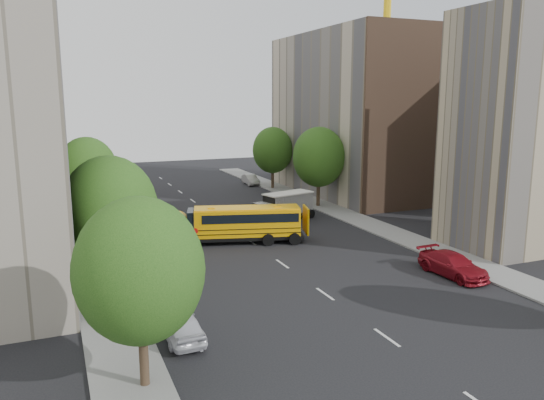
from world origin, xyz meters
TOP-DOWN VIEW (x-y plane):
  - ground at (0.00, 0.00)m, footprint 120.00×120.00m
  - sidewalk_left at (-11.50, 5.00)m, footprint 3.00×80.00m
  - sidewalk_right at (11.50, 5.00)m, footprint 3.00×80.00m
  - lane_markings at (0.00, 10.00)m, footprint 0.15×64.00m
  - building_left_redbrick at (-18.00, 28.00)m, footprint 10.00×15.00m
  - building_right_near at (18.00, -4.50)m, footprint 10.00×7.00m
  - building_right_far at (18.00, 20.00)m, footprint 10.00×22.00m
  - building_right_sidewall at (18.00, 9.00)m, footprint 10.10×0.30m
  - street_tree_0 at (-11.00, -14.00)m, footprint 4.80×4.80m
  - street_tree_1 at (-11.00, -4.00)m, footprint 5.12×5.12m
  - street_tree_2 at (-11.00, 14.00)m, footprint 4.99×4.99m
  - street_tree_4 at (11.00, 14.00)m, footprint 5.25×5.25m
  - street_tree_5 at (11.00, 26.00)m, footprint 4.86×4.86m
  - school_bus at (-1.04, 4.29)m, footprint 10.13×4.87m
  - safari_truck at (5.45, 9.95)m, footprint 6.06×3.46m
  - parked_car_0 at (-8.80, -10.47)m, footprint 1.73×4.04m
  - parked_car_1 at (-9.60, 6.82)m, footprint 1.72×4.52m
  - parked_car_2 at (-8.90, 22.10)m, footprint 2.87×5.79m
  - parked_car_3 at (8.80, -8.27)m, footprint 2.26×5.01m
  - parked_car_5 at (9.60, 29.98)m, footprint 1.54×3.96m

SIDE VIEW (x-z plane):
  - ground at x=0.00m, z-range 0.00..0.00m
  - lane_markings at x=0.00m, z-range 0.00..0.01m
  - sidewalk_left at x=-11.50m, z-range 0.00..0.12m
  - sidewalk_right at x=11.50m, z-range 0.00..0.12m
  - parked_car_5 at x=9.60m, z-range 0.00..1.28m
  - parked_car_0 at x=-8.80m, z-range 0.00..1.36m
  - parked_car_3 at x=8.80m, z-range 0.00..1.43m
  - parked_car_1 at x=-9.60m, z-range 0.00..1.47m
  - parked_car_2 at x=-8.90m, z-range 0.00..1.58m
  - safari_truck at x=5.45m, z-range 0.07..2.53m
  - school_bus at x=-1.04m, z-range 0.16..2.96m
  - street_tree_0 at x=-11.00m, z-range 0.94..8.35m
  - street_tree_5 at x=11.00m, z-range 0.95..8.46m
  - street_tree_2 at x=-11.00m, z-range 0.97..8.68m
  - street_tree_1 at x=-11.00m, z-range 1.00..8.90m
  - street_tree_4 at x=11.00m, z-range 1.02..9.13m
  - building_left_redbrick at x=-18.00m, z-range 0.00..13.00m
  - building_right_near at x=18.00m, z-range 0.00..17.00m
  - building_right_far at x=18.00m, z-range 0.00..18.00m
  - building_right_sidewall at x=18.00m, z-range 0.00..18.00m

